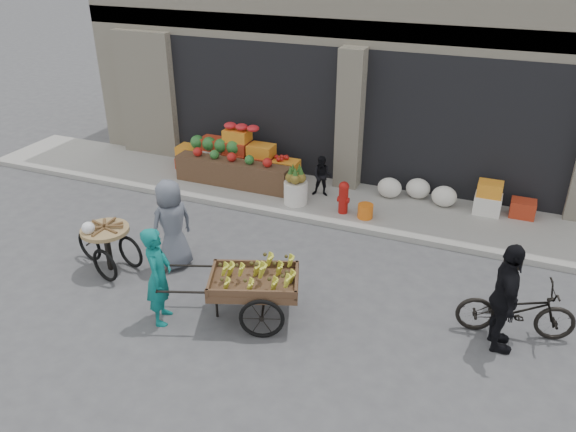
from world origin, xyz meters
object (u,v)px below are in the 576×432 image
at_px(vendor_grey, 172,225).
at_px(seated_person, 322,176).
at_px(banana_cart, 251,280).
at_px(cyclist, 505,298).
at_px(pineapple_bin, 296,193).
at_px(fire_hydrant, 344,196).
at_px(vendor_woman, 158,276).
at_px(tricycle_cart, 107,242).
at_px(orange_bucket, 365,211).
at_px(bicycle, 516,309).

bearing_deg(vendor_grey, seated_person, -177.82).
height_order(banana_cart, cyclist, cyclist).
xyz_separation_m(pineapple_bin, cyclist, (4.43, -3.18, 0.49)).
height_order(fire_hydrant, cyclist, cyclist).
xyz_separation_m(vendor_woman, vendor_grey, (-0.68, 1.43, 0.03)).
relative_size(vendor_woman, tricycle_cart, 1.11).
relative_size(orange_bucket, tricycle_cart, 0.22).
distance_m(vendor_grey, cyclist, 5.59).
height_order(banana_cart, vendor_grey, vendor_grey).
height_order(vendor_woman, tricycle_cart, vendor_woman).
height_order(bicycle, cyclist, cyclist).
xyz_separation_m(orange_bucket, vendor_grey, (-2.75, -2.95, 0.57)).
xyz_separation_m(pineapple_bin, vendor_woman, (-0.47, -4.49, 0.44)).
bearing_deg(bicycle, vendor_woman, 97.48).
bearing_deg(vendor_woman, pineapple_bin, -26.94).
xyz_separation_m(seated_person, tricycle_cart, (-2.58, -4.19, -0.02)).
xyz_separation_m(seated_person, bicycle, (4.23, -3.38, -0.13)).
relative_size(fire_hydrant, banana_cart, 0.29).
bearing_deg(vendor_grey, fire_hydrant, 168.33).
height_order(orange_bucket, vendor_woman, vendor_woman).
bearing_deg(cyclist, seated_person, 35.85).
relative_size(fire_hydrant, orange_bucket, 2.22).
relative_size(banana_cart, cyclist, 1.45).
bearing_deg(orange_bucket, pineapple_bin, 176.42).
bearing_deg(fire_hydrant, orange_bucket, -5.71).
distance_m(pineapple_bin, seated_person, 0.75).
xyz_separation_m(pineapple_bin, fire_hydrant, (1.10, -0.05, 0.13)).
distance_m(banana_cart, cyclist, 3.71).
distance_m(pineapple_bin, cyclist, 5.48).
height_order(vendor_grey, bicycle, vendor_grey).
bearing_deg(seated_person, banana_cart, -94.92).
relative_size(pineapple_bin, orange_bucket, 1.62).
bearing_deg(orange_bucket, fire_hydrant, 174.29).
distance_m(pineapple_bin, bicycle, 5.40).
distance_m(fire_hydrant, vendor_grey, 3.77).
distance_m(orange_bucket, vendor_woman, 4.88).
xyz_separation_m(vendor_woman, bicycle, (5.10, 1.70, -0.36)).
height_order(tricycle_cart, vendor_grey, vendor_grey).
distance_m(vendor_woman, cyclist, 5.07).
bearing_deg(tricycle_cart, banana_cart, 7.28).
bearing_deg(cyclist, orange_bucket, 31.60).
xyz_separation_m(orange_bucket, bicycle, (3.03, -2.68, 0.18)).
bearing_deg(seated_person, cyclist, -53.17).
distance_m(orange_bucket, cyclist, 4.23).
relative_size(pineapple_bin, cyclist, 0.30).
bearing_deg(banana_cart, cyclist, -8.60).
bearing_deg(vendor_grey, vendor_woman, 50.69).
bearing_deg(vendor_woman, fire_hydrant, -40.45).
bearing_deg(seated_person, pineapple_bin, -133.69).
height_order(pineapple_bin, bicycle, bicycle).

